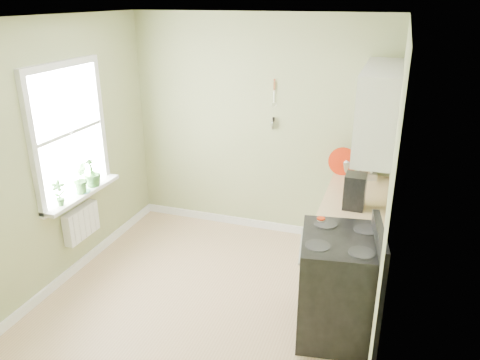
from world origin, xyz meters
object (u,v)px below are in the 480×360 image
(stand_mixer, at_px, (368,162))
(kettle, at_px, (346,166))
(coffee_maker, at_px, (354,192))
(stove, at_px, (338,285))

(stand_mixer, height_order, kettle, stand_mixer)
(coffee_maker, bearing_deg, kettle, 101.06)
(stove, relative_size, coffee_maker, 3.11)
(stove, bearing_deg, kettle, 95.80)
(stove, xyz_separation_m, stand_mixer, (0.07, 1.69, 0.59))
(stove, relative_size, kettle, 5.41)
(kettle, bearing_deg, coffee_maker, -78.94)
(stove, xyz_separation_m, kettle, (-0.17, 1.67, 0.52))
(stand_mixer, height_order, coffee_maker, stand_mixer)
(stove, height_order, coffee_maker, coffee_maker)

